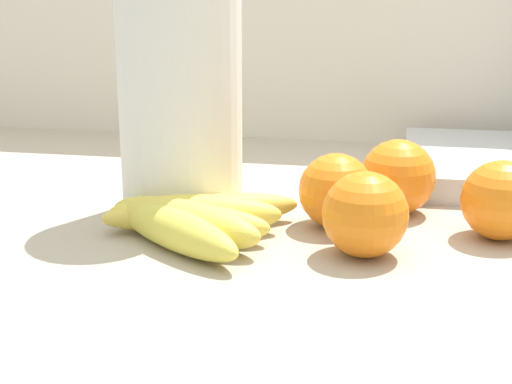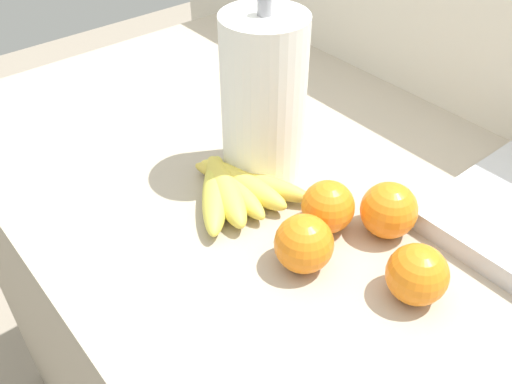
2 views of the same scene
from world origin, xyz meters
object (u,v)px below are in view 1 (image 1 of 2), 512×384
at_px(orange_right, 336,191).
at_px(orange_front, 501,200).
at_px(orange_center, 398,177).
at_px(paper_towel_roll, 180,93).
at_px(banana_bunch, 188,220).
at_px(orange_back_right, 365,215).

bearing_deg(orange_right, orange_front, -2.23).
relative_size(orange_center, orange_front, 1.03).
bearing_deg(orange_front, paper_towel_roll, 175.24).
height_order(banana_bunch, orange_front, orange_front).
bearing_deg(paper_towel_roll, orange_back_right, -26.27).
distance_m(orange_center, orange_front, 0.12).
height_order(orange_back_right, orange_front, orange_back_right).
xyz_separation_m(orange_center, orange_back_right, (-0.03, -0.13, -0.00)).
height_order(orange_back_right, paper_towel_roll, paper_towel_roll).
bearing_deg(orange_right, banana_bunch, -155.11).
bearing_deg(orange_center, orange_right, -136.10).
bearing_deg(orange_front, banana_bunch, -169.06).
distance_m(orange_center, orange_right, 0.08).
bearing_deg(orange_front, orange_center, 146.83).
xyz_separation_m(orange_center, orange_right, (-0.06, -0.06, -0.00)).
relative_size(banana_bunch, orange_right, 2.59).
bearing_deg(orange_center, banana_bunch, -148.32).
distance_m(orange_front, paper_towel_roll, 0.33).
height_order(orange_front, paper_towel_roll, paper_towel_roll).
bearing_deg(orange_center, paper_towel_roll, -170.64).
relative_size(orange_right, orange_back_right, 0.96).
xyz_separation_m(orange_back_right, paper_towel_roll, (-0.19, 0.10, 0.09)).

